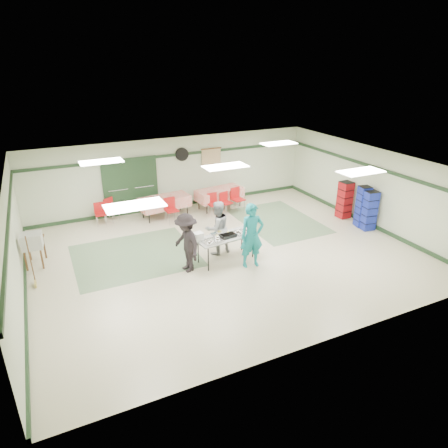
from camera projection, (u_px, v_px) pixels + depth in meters
name	position (u px, v px, depth m)	size (l,w,h in m)	color
floor	(225.00, 253.00, 12.02)	(11.00, 11.00, 0.00)	beige
ceiling	(225.00, 166.00, 10.96)	(11.00, 11.00, 0.00)	silver
wall_back	(175.00, 173.00, 15.23)	(11.00, 11.00, 0.00)	beige
wall_front	(325.00, 287.00, 7.74)	(11.00, 11.00, 0.00)	beige
wall_left	(13.00, 248.00, 9.33)	(9.00, 9.00, 0.00)	beige
wall_right	(370.00, 187.00, 13.65)	(9.00, 9.00, 0.00)	beige
trim_back	(174.00, 155.00, 14.93)	(11.00, 0.06, 0.10)	#1E371F
baseboard_back	(177.00, 205.00, 15.71)	(11.00, 0.06, 0.12)	#1E371F
trim_left	(8.00, 220.00, 9.06)	(9.00, 0.06, 0.10)	#1E371F
baseboard_left	(25.00, 294.00, 9.84)	(9.00, 0.06, 0.12)	#1E371F
trim_right	(373.00, 167.00, 13.36)	(9.00, 0.06, 0.10)	#1E371F
baseboard_right	(364.00, 221.00, 14.14)	(9.00, 0.06, 0.12)	#1E371F
green_patch_a	(135.00, 256.00, 11.86)	(3.50, 3.00, 0.01)	slate
green_patch_b	(277.00, 221.00, 14.36)	(2.50, 3.50, 0.01)	slate
double_door_left	(118.00, 188.00, 14.44)	(0.90, 0.06, 2.10)	gray
double_door_right	(144.00, 185.00, 14.81)	(0.90, 0.06, 2.10)	gray
door_frame	(131.00, 187.00, 14.60)	(2.00, 0.03, 2.15)	#1E371F
wall_fan	(182.00, 154.00, 15.03)	(0.50, 0.50, 0.10)	black
scroll_banner	(211.00, 156.00, 15.58)	(0.80, 0.02, 0.60)	tan
serving_table	(226.00, 238.00, 11.35)	(1.82, 0.92, 0.76)	#9D9D99
sheet_tray_right	(243.00, 232.00, 11.55)	(0.53, 0.40, 0.02)	silver
sheet_tray_mid	(222.00, 234.00, 11.41)	(0.56, 0.42, 0.02)	silver
sheet_tray_left	(213.00, 241.00, 11.00)	(0.53, 0.40, 0.02)	silver
baking_pan	(228.00, 236.00, 11.27)	(0.45, 0.28, 0.08)	black
foam_box_stack	(198.00, 236.00, 11.04)	(0.25, 0.23, 0.23)	white
volunteer_teal	(252.00, 236.00, 10.97)	(0.67, 0.44, 1.85)	#137F88
volunteer_grey	(217.00, 228.00, 11.72)	(0.80, 0.62, 1.64)	gray
volunteer_dark	(186.00, 243.00, 10.75)	(1.08, 0.62, 1.67)	black
dining_table_a	(220.00, 194.00, 15.39)	(1.92, 1.06, 0.77)	red
dining_table_b	(165.00, 202.00, 14.53)	(1.88, 1.00, 0.77)	red
chair_a	(225.00, 200.00, 14.93)	(0.45, 0.45, 0.80)	red
chair_b	(213.00, 202.00, 14.73)	(0.39, 0.39, 0.83)	red
chair_c	(237.00, 197.00, 15.11)	(0.49, 0.49, 0.91)	red
chair_d	(171.00, 207.00, 14.08)	(0.44, 0.44, 0.89)	red
chair_loose_a	(111.00, 207.00, 14.18)	(0.53, 0.53, 0.84)	red
chair_loose_b	(100.00, 211.00, 13.90)	(0.38, 0.38, 0.78)	red
crate_stack_blue_a	(369.00, 210.00, 13.42)	(0.42, 0.42, 1.37)	navy
crate_stack_red	(345.00, 200.00, 14.41)	(0.42, 0.42, 1.35)	#9F0F13
crate_stack_blue_b	(363.00, 207.00, 13.65)	(0.37, 0.37, 1.44)	navy
printer_table	(33.00, 244.00, 11.15)	(0.63, 0.87, 0.74)	brown
office_printer	(32.00, 241.00, 10.60)	(0.52, 0.46, 0.41)	#ABABA7
broom	(30.00, 260.00, 10.08)	(0.03, 0.03, 1.41)	brown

